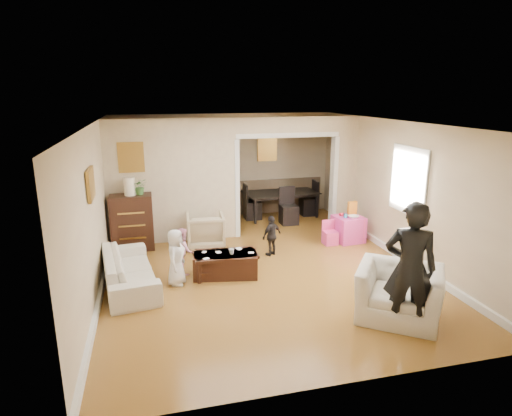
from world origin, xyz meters
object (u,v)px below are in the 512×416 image
object	(u,v)px
cyan_cup	(346,216)
child_kneel_a	(176,257)
play_table	(348,229)
child_toddler	(272,236)
coffee_cup	(232,251)
child_kneel_b	(183,251)
coffee_table	(226,264)
sofa	(129,270)
armchair_front	(399,293)
table_lamp	(129,186)
dining_table	(281,204)
dresser	(132,222)
adult_person	(410,269)
armchair_back	(205,230)

from	to	relation	value
cyan_cup	child_kneel_a	world-z (taller)	child_kneel_a
play_table	child_toddler	size ratio (longest dim) A/B	0.70
coffee_cup	child_kneel_b	distance (m)	0.87
play_table	child_kneel_a	xyz separation A→B (m)	(-3.72, -1.31, 0.20)
coffee_table	sofa	bearing A→B (deg)	-178.95
armchair_front	table_lamp	world-z (taller)	table_lamp
armchair_front	dining_table	xyz separation A→B (m)	(-0.10, 5.32, -0.04)
coffee_cup	play_table	size ratio (longest dim) A/B	0.18
sofa	cyan_cup	size ratio (longest dim) A/B	24.42
armchair_front	dresser	bearing A→B (deg)	170.75
coffee_cup	cyan_cup	size ratio (longest dim) A/B	1.25
play_table	cyan_cup	distance (m)	0.33
cyan_cup	dining_table	distance (m)	2.34
armchair_front	child_kneel_b	world-z (taller)	child_kneel_b
coffee_table	child_kneel_b	bearing A→B (deg)	156.80
armchair_front	adult_person	distance (m)	0.67
table_lamp	child_kneel_b	size ratio (longest dim) A/B	0.44
table_lamp	adult_person	world-z (taller)	adult_person
coffee_cup	child_toddler	xyz separation A→B (m)	(0.95, 0.80, -0.05)
dresser	cyan_cup	world-z (taller)	dresser
dresser	play_table	size ratio (longest dim) A/B	2.00
coffee_cup	coffee_table	bearing A→B (deg)	153.43
coffee_cup	table_lamp	bearing A→B (deg)	132.92
dresser	adult_person	xyz separation A→B (m)	(3.59, -4.16, 0.34)
dresser	coffee_table	distance (m)	2.40
play_table	cyan_cup	bearing A→B (deg)	-153.43
coffee_table	armchair_back	bearing A→B (deg)	95.22
cyan_cup	child_toddler	bearing A→B (deg)	-168.07
child_toddler	child_kneel_a	bearing A→B (deg)	-4.24
coffee_table	adult_person	world-z (taller)	adult_person
table_lamp	dining_table	world-z (taller)	table_lamp
sofa	adult_person	world-z (taller)	adult_person
dining_table	child_toddler	world-z (taller)	child_toddler
adult_person	child_kneel_a	xyz separation A→B (m)	(-2.85, 2.24, -0.43)
coffee_table	dining_table	xyz separation A→B (m)	(2.03, 3.31, 0.12)
coffee_cup	adult_person	xyz separation A→B (m)	(1.90, -2.34, 0.45)
sofa	dining_table	xyz separation A→B (m)	(3.64, 3.34, 0.04)
armchair_front	coffee_cup	bearing A→B (deg)	172.19
armchair_front	coffee_cup	size ratio (longest dim) A/B	11.31
play_table	adult_person	bearing A→B (deg)	-103.80
sofa	child_kneel_a	xyz separation A→B (m)	(0.76, -0.12, 0.19)
armchair_front	cyan_cup	world-z (taller)	armchair_front
cyan_cup	child_toddler	xyz separation A→B (m)	(-1.72, -0.36, -0.18)
coffee_cup	cyan_cup	world-z (taller)	cyan_cup
dining_table	adult_person	world-z (taller)	adult_person
coffee_table	cyan_cup	xyz separation A→B (m)	(2.77, 1.11, 0.38)
coffee_cup	cyan_cup	distance (m)	2.92
dining_table	child_kneel_b	bearing A→B (deg)	-137.61
child_kneel_b	dining_table	bearing A→B (deg)	-51.76
child_kneel_a	armchair_front	bearing A→B (deg)	-101.56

